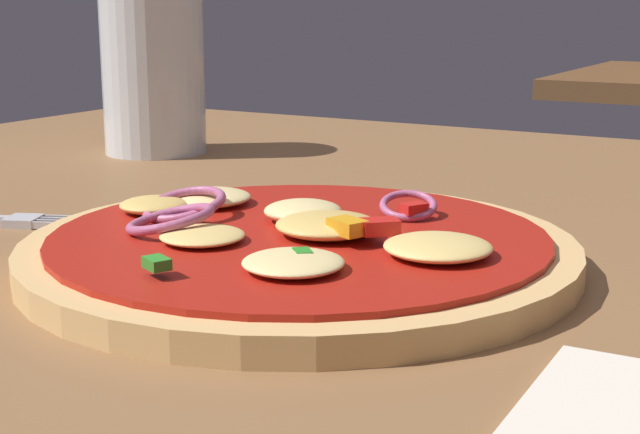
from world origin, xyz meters
TOP-DOWN VIEW (x-y plane):
  - dining_table at (0.00, 0.00)m, footprint 1.14×0.96m
  - pizza at (-0.03, -0.03)m, footprint 0.27×0.27m
  - beer_glass at (-0.31, 0.20)m, footprint 0.08×0.08m

SIDE VIEW (x-z plane):
  - dining_table at x=0.00m, z-range 0.00..0.03m
  - pizza at x=-0.03m, z-range 0.03..0.06m
  - beer_glass at x=-0.31m, z-range 0.03..0.15m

